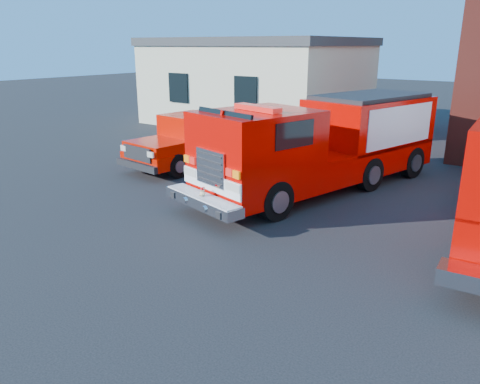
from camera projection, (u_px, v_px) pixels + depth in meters
The scene contains 4 objects.
ground at pixel (272, 235), 10.34m from camera, with size 100.00×100.00×0.00m, color black.
side_building at pixel (258, 80), 24.74m from camera, with size 10.20×8.20×4.35m.
fire_engine at pixel (324, 143), 13.26m from camera, with size 4.41×8.78×2.61m.
pickup_truck at pixel (199, 140), 16.27m from camera, with size 2.50×5.55×1.76m.
Camera 1 is at (5.01, -8.18, 4.02)m, focal length 35.00 mm.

